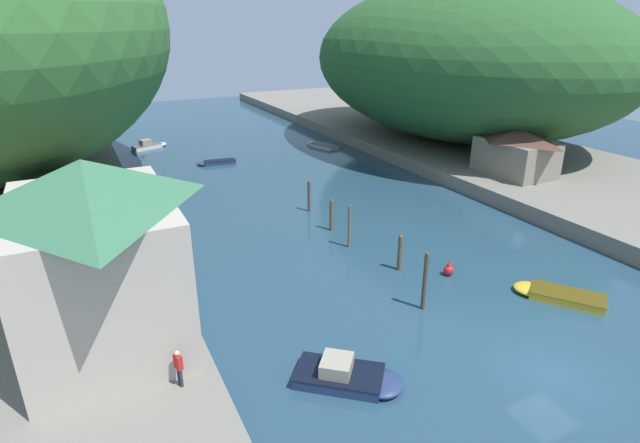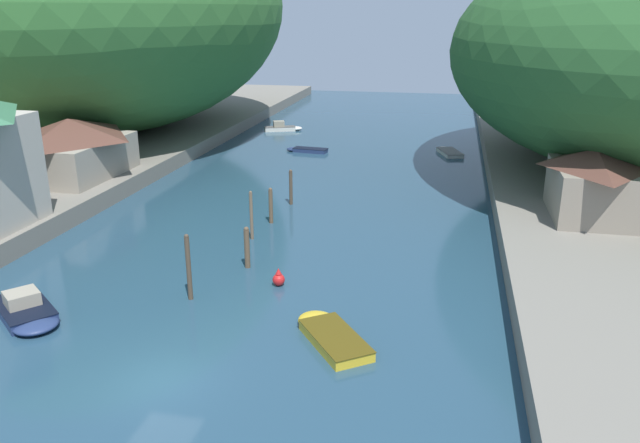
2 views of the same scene
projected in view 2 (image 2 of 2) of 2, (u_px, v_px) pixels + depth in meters
water_surface at (318, 186)px, 52.60m from camera, size 130.00×130.00×0.00m
left_bank at (52, 164)px, 57.28m from camera, size 22.00×120.00×1.35m
right_bank at (639, 195)px, 47.48m from camera, size 22.00×120.00×1.35m
hillside_left at (105, 5)px, 66.20m from camera, size 36.56×51.18×26.41m
boathouse_shed at (71, 147)px, 49.53m from camera, size 7.22×10.11×4.64m
right_bank_cottage at (593, 182)px, 39.76m from camera, size 5.13×7.49×4.49m
boat_small_dinghy at (27, 312)px, 29.78m from camera, size 5.08×4.70×1.18m
boat_red_skiff at (306, 150)px, 65.20m from camera, size 4.51×1.81×0.41m
boat_yellow_tender at (283, 128)px, 76.57m from camera, size 4.80×2.96×1.22m
boat_far_upstream at (448, 151)px, 64.51m from camera, size 3.14×5.12×0.39m
boat_near_quay at (330, 334)px, 27.97m from camera, size 4.42×5.13×0.49m
mooring_post_nearest at (189, 267)px, 31.34m from camera, size 0.25×0.25×3.54m
mooring_post_second at (247, 247)px, 35.43m from camera, size 0.31×0.31×2.48m
mooring_post_middle at (251, 215)px, 39.78m from camera, size 0.21×0.21×3.23m
mooring_post_fourth at (271, 205)px, 42.94m from camera, size 0.28×0.28×2.54m
mooring_post_farthest at (291, 187)px, 47.10m from camera, size 0.26×0.26×2.72m
channel_buoy_near at (279, 279)px, 33.36m from camera, size 0.67×0.67×1.00m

